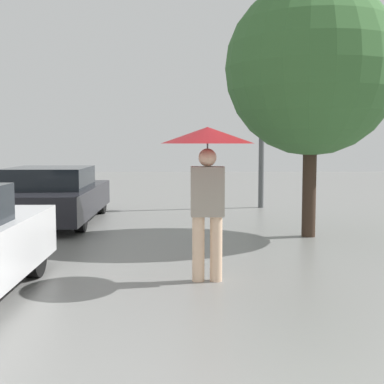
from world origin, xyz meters
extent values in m
cylinder|color=beige|center=(-0.35, 4.66, 0.41)|extent=(0.15, 0.15, 0.81)
cylinder|color=beige|center=(-0.13, 4.66, 0.41)|extent=(0.15, 0.15, 0.81)
cube|color=gray|center=(-0.24, 4.66, 1.12)|extent=(0.41, 0.24, 0.61)
sphere|color=beige|center=(-0.24, 4.66, 1.53)|extent=(0.22, 0.22, 0.22)
cylinder|color=#515456|center=(-0.24, 4.66, 1.38)|extent=(0.02, 0.02, 0.65)
cone|color=maroon|center=(-0.24, 4.66, 1.80)|extent=(1.14, 1.14, 0.20)
cylinder|color=black|center=(-2.44, 4.93, 0.33)|extent=(0.18, 0.66, 0.66)
cube|color=black|center=(-3.33, 9.75, 0.47)|extent=(1.89, 4.43, 0.57)
cube|color=black|center=(-3.33, 9.53, 0.97)|extent=(1.61, 1.99, 0.44)
cylinder|color=black|center=(-4.18, 11.12, 0.33)|extent=(0.18, 0.66, 0.66)
cylinder|color=black|center=(-2.48, 11.12, 0.33)|extent=(0.18, 0.66, 0.66)
cylinder|color=black|center=(-2.48, 8.37, 0.33)|extent=(0.18, 0.66, 0.66)
cylinder|color=#38281E|center=(1.78, 7.79, 1.09)|extent=(0.25, 0.25, 2.17)
sphere|color=#386633|center=(1.78, 7.79, 3.02)|extent=(3.09, 3.09, 3.09)
cylinder|color=#515456|center=(1.58, 12.21, 1.94)|extent=(0.14, 0.14, 3.87)
sphere|color=beige|center=(1.58, 12.21, 3.98)|extent=(0.37, 0.37, 0.37)
camera|label=1|loc=(-0.58, -1.83, 1.71)|focal=50.00mm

